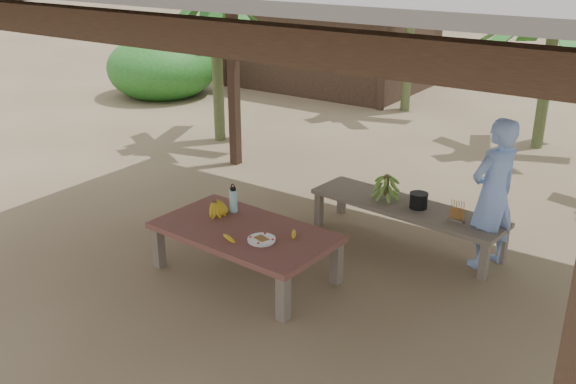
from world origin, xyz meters
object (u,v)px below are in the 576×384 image
Objects in this scene: woman at (493,194)px; water_flask at (233,200)px; plate at (262,240)px; cooking_pot at (419,201)px; work_table at (245,235)px; ripe_banana_bunch at (214,207)px; bench at (406,210)px.

water_flask is at bearing -33.40° from woman.
cooking_pot reaches higher than plate.
work_table is 2.53m from woman.
ripe_banana_bunch is at bearing -125.13° from water_flask.
woman reaches higher than water_flask.
plate is (0.80, -0.25, -0.06)m from ripe_banana_bunch.
cooking_pot reaches higher than bench.
cooking_pot is at bearing 6.56° from bench.
water_flask is at bearing -131.22° from bench.
cooking_pot reaches higher than work_table.
cooking_pot is (0.13, 0.00, 0.14)m from bench.
bench is at bearing 44.43° from ripe_banana_bunch.
woman is at bearing 46.63° from plate.
cooking_pot is at bearing 42.02° from ripe_banana_bunch.
work_table is at bearing -13.79° from ripe_banana_bunch.
bench is at bearing 61.01° from work_table.
plate is at bearing -19.09° from work_table.
water_flask is at bearing 145.33° from work_table.
water_flask reaches higher than cooking_pot.
woman reaches higher than cooking_pot.
plate is 1.91m from cooking_pot.
work_table is 0.51m from water_flask.
woman is (2.30, 1.30, 0.16)m from water_flask.
cooking_pot is at bearing 40.69° from water_flask.
bench is 8.37× the size of plate.
plate is (0.31, -0.13, 0.08)m from work_table.
bench is 0.19m from cooking_pot.
water_flask is (-0.68, 0.42, 0.11)m from plate.
work_table is 7.00× the size of ripe_banana_bunch.
work_table is 6.00× the size of water_flask.
ripe_banana_bunch is at bearing 169.62° from work_table.
woman is at bearing 42.94° from work_table.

